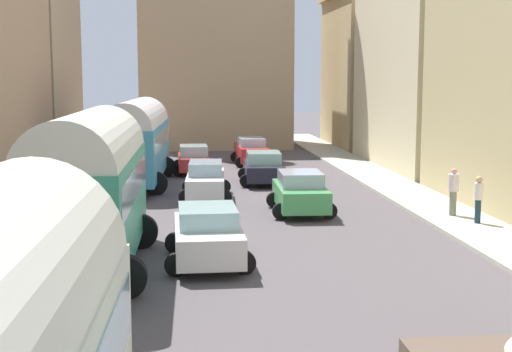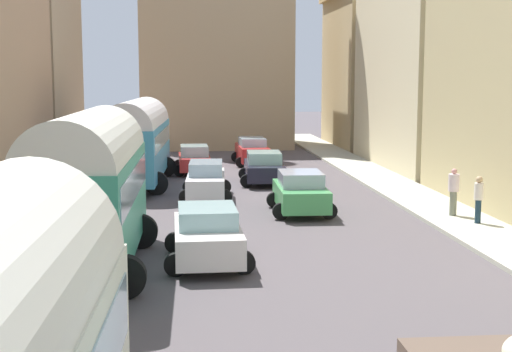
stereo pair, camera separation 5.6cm
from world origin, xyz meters
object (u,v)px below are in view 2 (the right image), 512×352
Objects in this scene: car_2 at (252,151)px; car_5 at (206,180)px; car_4 at (207,235)px; parked_bus_2 at (138,138)px; car_1 at (264,168)px; pedestrian_3 at (454,191)px; car_6 at (194,159)px; parked_bus_1 at (89,183)px; car_0 at (301,192)px; pedestrian_1 at (479,198)px.

car_2 is 0.98× the size of car_5.
car_5 is (0.30, 10.68, -0.01)m from car_4.
car_4 is at bearing -79.49° from parked_bus_2.
car_2 reaches higher than car_5.
car_1 is (5.93, -0.09, -1.46)m from parked_bus_2.
pedestrian_3 is at bearing -58.53° from car_1.
car_1 reaches higher than car_6.
car_1 is 1.06× the size of car_6.
parked_bus_1 is at bearing -154.02° from pedestrian_3.
parked_bus_1 is 11.79m from car_5.
car_4 is at bearing -117.73° from car_0.
car_2 reaches higher than car_1.
car_0 is at bearing 48.13° from parked_bus_1.
pedestrian_3 is (5.24, -1.70, 0.25)m from car_0.
car_5 is 11.26m from pedestrian_1.
car_1 is 0.93× the size of car_5.
parked_bus_2 is at bearing 126.23° from car_5.
car_6 is 16.26m from pedestrian_3.
car_1 is at bearing -51.72° from car_6.
parked_bus_1 is 16.57m from car_1.
car_2 is at bearing 107.93° from pedestrian_1.
car_0 is 2.17× the size of pedestrian_3.
car_2 is 22.56m from car_4.
car_2 is 12.02m from car_5.
car_2 is at bearing 45.58° from car_6.
car_0 is 1.01× the size of car_6.
car_0 is at bearing 150.55° from pedestrian_1.
car_6 is 2.14× the size of pedestrian_3.
car_5 is at bearing 142.90° from pedestrian_1.
pedestrian_1 is at bearing -29.45° from car_0.
car_1 is 11.05m from pedestrian_3.
car_1 is (-0.52, 7.72, -0.02)m from car_0.
car_5 is 2.55× the size of pedestrian_1.
parked_bus_2 is 5.17× the size of pedestrian_3.
car_1 is 2.37× the size of pedestrian_1.
parked_bus_1 reaches higher than car_5.
parked_bus_2 is 2.32× the size of car_4.
car_4 is 2.23× the size of pedestrian_3.
parked_bus_2 is (0.31, 15.36, -0.11)m from parked_bus_1.
parked_bus_2 is 5.42× the size of pedestrian_1.
car_0 is 4.99m from car_5.
car_0 is (6.46, -7.80, -1.44)m from parked_bus_2.
car_0 is at bearing -86.12° from car_1.
car_4 reaches higher than car_1.
car_6 is at bearing 123.66° from pedestrian_3.
car_2 is (-0.39, 15.27, 0.01)m from car_0.
parked_bus_1 reaches higher than parked_bus_2.
pedestrian_1 is at bearing -60.71° from car_1.
parked_bus_1 is 19.68m from car_6.
car_4 is 18.87m from car_6.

